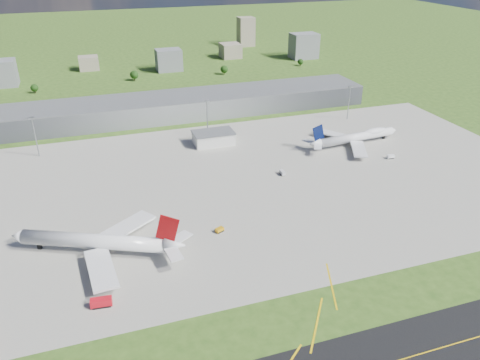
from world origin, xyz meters
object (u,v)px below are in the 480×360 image
object	(u,v)px
fire_truck	(101,303)
tug_yellow	(220,230)
van_white_far	(391,157)
airliner_blue_quad	(356,137)
airliner_red_twin	(100,242)
van_white_near	(282,173)

from	to	relation	value
fire_truck	tug_yellow	bearing A→B (deg)	37.45
tug_yellow	van_white_far	bearing A→B (deg)	-4.65
airliner_blue_quad	tug_yellow	bearing A→B (deg)	-153.01
fire_truck	van_white_far	bearing A→B (deg)	29.72
airliner_red_twin	van_white_far	bearing A→B (deg)	-140.72
tug_yellow	van_white_near	world-z (taller)	van_white_near
airliner_blue_quad	van_white_far	xyz separation A→B (m)	(8.35, -27.58, -3.85)
airliner_blue_quad	van_white_near	distance (m)	70.50
fire_truck	van_white_far	world-z (taller)	fire_truck
van_white_near	van_white_far	world-z (taller)	van_white_near
airliner_red_twin	fire_truck	size ratio (longest dim) A/B	9.08
airliner_red_twin	tug_yellow	world-z (taller)	airliner_red_twin
fire_truck	tug_yellow	xyz separation A→B (m)	(55.37, 34.33, -0.73)
van_white_near	airliner_blue_quad	bearing A→B (deg)	-67.29
tug_yellow	van_white_near	size ratio (longest dim) A/B	0.94
van_white_near	fire_truck	bearing A→B (deg)	126.86
airliner_blue_quad	van_white_near	xyz separation A→B (m)	(-64.85, -27.39, -3.82)
tug_yellow	airliner_red_twin	bearing A→B (deg)	154.93
airliner_blue_quad	van_white_far	distance (m)	29.08
airliner_red_twin	van_white_near	world-z (taller)	airliner_red_twin
fire_truck	van_white_near	xyz separation A→B (m)	(106.74, 80.57, -0.47)
airliner_red_twin	airliner_blue_quad	bearing A→B (deg)	-131.75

